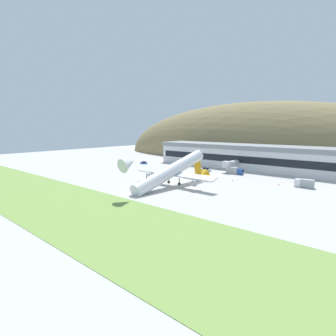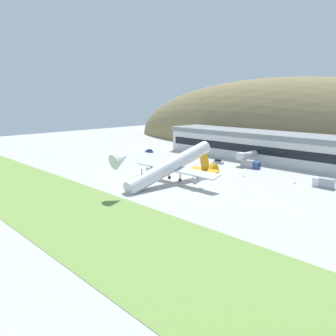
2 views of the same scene
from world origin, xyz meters
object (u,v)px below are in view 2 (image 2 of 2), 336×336
fuel_truck (324,183)px  traffic_cone_1 (295,183)px  terminal_building (268,144)px  service_car_1 (218,162)px  cargo_airplane (173,166)px  jetway_0 (247,155)px  service_car_0 (149,151)px  box_truck (250,164)px  traffic_cone_0 (244,176)px

fuel_truck → traffic_cone_1: fuel_truck is taller
terminal_building → traffic_cone_1: terminal_building is taller
service_car_1 → cargo_airplane: bearing=-77.1°
jetway_0 → traffic_cone_1: jetway_0 is taller
cargo_airplane → service_car_0: size_ratio=10.85×
jetway_0 → service_car_0: (-51.26, -7.33, -3.39)m
terminal_building → traffic_cone_1: (26.27, -30.83, -6.63)m
service_car_0 → fuel_truck: 86.67m
terminal_building → service_car_1: bearing=-116.1°
terminal_building → traffic_cone_1: 41.05m
cargo_airplane → service_car_1: bearing=102.9°
terminal_building → cargo_airplane: size_ratio=2.16×
service_car_0 → box_truck: size_ratio=0.55×
jetway_0 → traffic_cone_1: 31.23m
box_truck → cargo_airplane: bearing=-99.0°
fuel_truck → jetway_0: bearing=159.8°
cargo_airplane → fuel_truck: size_ratio=7.45×
jetway_0 → cargo_airplane: size_ratio=0.26×
jetway_0 → service_car_1: 11.93m
terminal_building → service_car_1: (-10.68, -21.77, -6.21)m
traffic_cone_1 → service_car_1: bearing=166.2°
box_truck → traffic_cone_0: 16.15m
fuel_truck → service_car_0: bearing=176.3°
fuel_truck → cargo_airplane: bearing=-142.4°
terminal_building → service_car_1: 25.03m
jetway_0 → fuel_truck: bearing=-20.2°
jetway_0 → service_car_1: jetway_0 is taller
terminal_building → jetway_0: terminal_building is taller
traffic_cone_1 → fuel_truck: bearing=14.0°
terminal_building → cargo_airplane: (-2.57, -57.22, -1.57)m
cargo_airplane → traffic_cone_0: (12.32, 22.53, -5.06)m
service_car_0 → traffic_cone_0: bearing=-10.5°
traffic_cone_0 → box_truck: bearing=113.5°
fuel_truck → box_truck: 32.27m
jetway_0 → traffic_cone_0: (10.62, -18.85, -3.71)m
service_car_0 → box_truck: bearing=3.4°
traffic_cone_1 → terminal_building: bearing=130.4°
box_truck → service_car_1: bearing=-172.5°
terminal_building → traffic_cone_1: size_ratio=172.10×
cargo_airplane → service_car_1: size_ratio=9.97×
service_car_1 → box_truck: (14.01, 1.85, 0.75)m
jetway_0 → fuel_truck: jetway_0 is taller
cargo_airplane → traffic_cone_0: size_ratio=79.80×
terminal_building → jetway_0: (-0.87, -15.85, -2.92)m
service_car_1 → traffic_cone_0: 24.18m
terminal_building → traffic_cone_0: (9.75, -34.69, -6.63)m
box_truck → traffic_cone_1: 25.44m
jetway_0 → traffic_cone_0: jetway_0 is taller
service_car_0 → traffic_cone_1: 78.78m
jetway_0 → fuel_truck: size_ratio=1.93×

